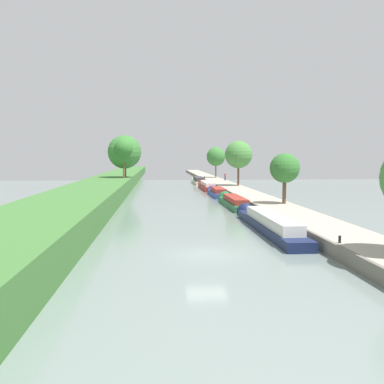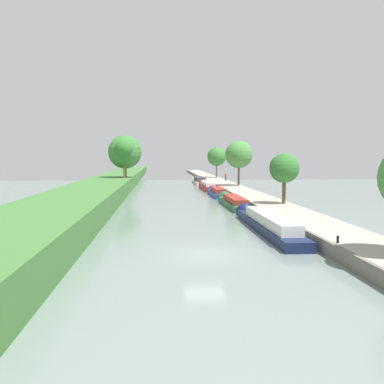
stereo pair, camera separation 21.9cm
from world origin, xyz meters
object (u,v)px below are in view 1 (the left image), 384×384
(narrowboat_blue, at_px, (217,192))
(narrowboat_cream, at_px, (198,181))
(person_walking, at_px, (225,176))
(narrowboat_red, at_px, (207,186))
(narrowboat_navy, at_px, (267,223))
(mooring_bollard_near, at_px, (340,239))
(mooring_bollard_far, at_px, (205,177))
(narrowboat_green, at_px, (233,202))

(narrowboat_blue, bearing_deg, narrowboat_cream, 90.33)
(narrowboat_cream, height_order, person_walking, person_walking)
(narrowboat_blue, distance_m, narrowboat_red, 13.33)
(narrowboat_red, height_order, narrowboat_cream, narrowboat_cream)
(narrowboat_blue, height_order, person_walking, person_walking)
(narrowboat_red, bearing_deg, narrowboat_blue, -89.88)
(narrowboat_navy, relative_size, narrowboat_blue, 1.58)
(narrowboat_cream, bearing_deg, narrowboat_navy, -89.89)
(narrowboat_navy, bearing_deg, narrowboat_cream, 90.11)
(mooring_bollard_near, relative_size, mooring_bollard_far, 1.00)
(narrowboat_green, relative_size, mooring_bollard_near, 29.07)
(narrowboat_navy, distance_m, mooring_bollard_far, 63.98)
(narrowboat_navy, bearing_deg, person_walking, 84.46)
(narrowboat_navy, height_order, person_walking, person_walking)
(narrowboat_blue, distance_m, mooring_bollard_far, 34.21)
(narrowboat_navy, distance_m, narrowboat_cream, 58.31)
(narrowboat_navy, xyz_separation_m, mooring_bollard_far, (1.93, 63.94, 0.46))
(narrowboat_red, distance_m, mooring_bollard_near, 52.59)
(person_walking, xyz_separation_m, mooring_bollard_near, (-3.40, -64.36, -0.65))
(narrowboat_navy, xyz_separation_m, narrowboat_blue, (0.06, 29.79, -0.08))
(narrowboat_navy, xyz_separation_m, narrowboat_green, (0.16, 16.67, -0.09))
(narrowboat_cream, height_order, mooring_bollard_far, narrowboat_cream)
(mooring_bollard_near, bearing_deg, narrowboat_green, 93.87)
(narrowboat_green, relative_size, narrowboat_cream, 0.99)
(narrowboat_navy, distance_m, narrowboat_green, 16.67)
(narrowboat_red, bearing_deg, mooring_bollard_near, -87.93)
(mooring_bollard_far, bearing_deg, person_walking, -69.35)
(narrowboat_red, xyz_separation_m, person_walking, (5.30, 11.81, 1.13))
(mooring_bollard_near, bearing_deg, narrowboat_cream, 91.72)
(narrowboat_navy, distance_m, person_walking, 55.19)
(narrowboat_red, height_order, person_walking, person_walking)
(narrowboat_red, distance_m, person_walking, 12.99)
(person_walking, bearing_deg, narrowboat_red, -114.16)
(person_walking, bearing_deg, mooring_bollard_near, -93.02)
(narrowboat_green, distance_m, person_walking, 38.62)
(narrowboat_green, distance_m, narrowboat_red, 26.45)
(narrowboat_navy, distance_m, mooring_bollard_near, 9.64)
(narrowboat_red, relative_size, person_walking, 8.63)
(narrowboat_red, bearing_deg, narrowboat_navy, -90.04)
(narrowboat_green, bearing_deg, narrowboat_blue, 90.45)
(person_walking, height_order, mooring_bollard_near, person_walking)
(narrowboat_red, relative_size, mooring_bollard_far, 31.82)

